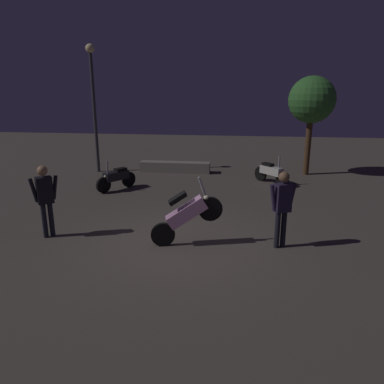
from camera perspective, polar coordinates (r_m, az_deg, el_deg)
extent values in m
plane|color=#4C443D|center=(8.76, -2.58, -8.04)|extent=(40.00, 40.00, 0.00)
cylinder|color=black|center=(8.58, -4.52, -6.58)|extent=(0.57, 0.23, 0.56)
cylinder|color=black|center=(8.47, 2.85, -2.63)|extent=(0.57, 0.23, 0.56)
cube|color=#C68CB7|center=(8.42, -0.86, -3.16)|extent=(1.01, 0.52, 0.76)
cube|color=black|center=(8.30, -2.24, -0.96)|extent=(0.47, 0.33, 0.32)
cylinder|color=gray|center=(8.28, 1.54, 0.90)|extent=(0.21, 0.11, 0.44)
sphere|color=#F2EABF|center=(8.37, 2.20, -0.84)|extent=(0.12, 0.12, 0.12)
cylinder|color=black|center=(13.76, -9.78, 1.96)|extent=(0.40, 0.52, 0.56)
cylinder|color=black|center=(13.13, -13.53, 1.07)|extent=(0.40, 0.52, 0.56)
cube|color=black|center=(13.38, -11.66, 2.48)|extent=(0.79, 0.95, 0.30)
cube|color=black|center=(13.45, -11.03, 3.46)|extent=(0.45, 0.50, 0.10)
cylinder|color=gray|center=(13.10, -12.98, 3.79)|extent=(0.08, 0.08, 0.45)
sphere|color=#F2EABF|center=(13.12, -13.25, 2.33)|extent=(0.12, 0.12, 0.12)
cylinder|color=black|center=(14.69, 10.59, 2.81)|extent=(0.45, 0.48, 0.56)
cylinder|color=black|center=(13.97, 13.79, 1.94)|extent=(0.45, 0.48, 0.56)
cube|color=beige|center=(14.27, 12.20, 3.28)|extent=(0.86, 0.90, 0.30)
cube|color=black|center=(14.36, 11.67, 4.21)|extent=(0.47, 0.49, 0.10)
cylinder|color=gray|center=(13.96, 13.34, 4.51)|extent=(0.08, 0.08, 0.45)
sphere|color=#F2EABF|center=(13.97, 13.56, 3.13)|extent=(0.12, 0.12, 0.12)
cylinder|color=black|center=(8.63, 13.07, -5.72)|extent=(0.12, 0.12, 0.87)
cylinder|color=black|center=(8.71, 13.97, -5.58)|extent=(0.12, 0.12, 0.87)
cube|color=#261E38|center=(8.43, 13.86, -0.86)|extent=(0.43, 0.37, 0.65)
sphere|color=brown|center=(8.30, 14.07, 2.26)|extent=(0.24, 0.24, 0.24)
cylinder|color=#261E38|center=(8.30, 12.46, -0.80)|extent=(0.21, 0.16, 0.59)
cylinder|color=#261E38|center=(8.54, 15.24, -0.50)|extent=(0.21, 0.16, 0.59)
cylinder|color=black|center=(9.68, -20.95, -3.97)|extent=(0.12, 0.12, 0.87)
cylinder|color=black|center=(9.66, -21.88, -4.12)|extent=(0.12, 0.12, 0.87)
cube|color=black|center=(9.45, -21.88, 0.28)|extent=(0.43, 0.41, 0.65)
sphere|color=#9E7251|center=(9.34, -22.18, 3.08)|extent=(0.24, 0.24, 0.24)
cylinder|color=black|center=(9.48, -20.48, 0.68)|extent=(0.20, 0.19, 0.59)
cylinder|color=black|center=(9.41, -23.33, 0.26)|extent=(0.20, 0.19, 0.59)
cylinder|color=#38383D|center=(16.22, -14.84, 11.54)|extent=(0.14, 0.14, 4.89)
sphere|color=#F9E59E|center=(16.25, -15.53, 20.65)|extent=(0.36, 0.36, 0.36)
cylinder|color=#4C331E|center=(16.06, 17.50, 6.83)|extent=(0.24, 0.24, 2.41)
sphere|color=#336B2D|center=(15.89, 18.07, 13.44)|extent=(1.86, 1.86, 1.86)
cube|color=gray|center=(15.90, -2.66, 3.87)|extent=(3.01, 0.50, 0.45)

